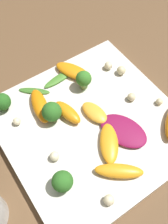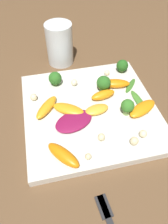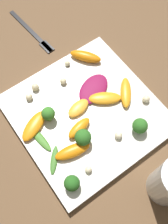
{
  "view_description": "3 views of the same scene",
  "coord_description": "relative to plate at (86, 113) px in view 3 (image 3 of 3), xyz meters",
  "views": [
    {
      "loc": [
        -0.14,
        -0.19,
        0.43
      ],
      "look_at": [
        -0.0,
        0.02,
        0.04
      ],
      "focal_mm": 42.0,
      "sensor_mm": 36.0,
      "label": 1
    },
    {
      "loc": [
        0.34,
        -0.09,
        0.39
      ],
      "look_at": [
        0.02,
        -0.02,
        0.03
      ],
      "focal_mm": 35.0,
      "sensor_mm": 36.0,
      "label": 2
    },
    {
      "loc": [
        -0.2,
        0.15,
        0.56
      ],
      "look_at": [
        -0.01,
        0.01,
        0.04
      ],
      "focal_mm": 42.0,
      "sensor_mm": 36.0,
      "label": 3
    }
  ],
  "objects": [
    {
      "name": "broccoli_floret_3",
      "position": [
        -0.11,
        0.12,
        0.03
      ],
      "size": [
        0.03,
        0.03,
        0.04
      ],
      "color": "#7A9E51",
      "rests_on": "plate"
    },
    {
      "name": "ground_plane",
      "position": [
        0.0,
        0.0,
        -0.01
      ],
      "size": [
        2.4,
        2.4,
        0.0
      ],
      "primitive_type": "plane",
      "color": "brown"
    },
    {
      "name": "orange_segment_6",
      "position": [
        -0.06,
        0.08,
        0.02
      ],
      "size": [
        0.04,
        0.08,
        0.02
      ],
      "color": "orange",
      "rests_on": "plate"
    },
    {
      "name": "macadamia_nut_1",
      "position": [
        -0.06,
        -0.13,
        0.02
      ],
      "size": [
        0.02,
        0.02,
        0.02
      ],
      "color": "beige",
      "rests_on": "plate"
    },
    {
      "name": "macadamia_nut_5",
      "position": [
        0.13,
        -0.04,
        0.02
      ],
      "size": [
        0.01,
        0.01,
        0.01
      ],
      "color": "beige",
      "rests_on": "plate"
    },
    {
      "name": "orange_segment_1",
      "position": [
        0.02,
        0.01,
        0.02
      ],
      "size": [
        0.04,
        0.06,
        0.01
      ],
      "color": "#FCAD33",
      "rests_on": "plate"
    },
    {
      "name": "macadamia_nut_6",
      "position": [
        -0.09,
        -0.02,
        0.02
      ],
      "size": [
        0.02,
        0.02,
        0.02
      ],
      "color": "beige",
      "rests_on": "plate"
    },
    {
      "name": "orange_segment_0",
      "position": [
        -0.02,
        -0.1,
        0.02
      ],
      "size": [
        0.08,
        0.07,
        0.02
      ],
      "color": "orange",
      "rests_on": "plate"
    },
    {
      "name": "broccoli_floret_1",
      "position": [
        -0.05,
        0.05,
        0.03
      ],
      "size": [
        0.04,
        0.04,
        0.04
      ],
      "color": "#7A9E51",
      "rests_on": "plate"
    },
    {
      "name": "fork",
      "position": [
        0.27,
        -0.03,
        -0.01
      ],
      "size": [
        0.19,
        0.03,
        0.01
      ],
      "color": "#262628",
      "rests_on": "ground_plane"
    },
    {
      "name": "macadamia_nut_2",
      "position": [
        -0.11,
        0.07,
        0.02
      ],
      "size": [
        0.01,
        0.01,
        0.01
      ],
      "color": "beige",
      "rests_on": "plate"
    },
    {
      "name": "macadamia_nut_4",
      "position": [
        0.09,
        0.0,
        0.02
      ],
      "size": [
        0.02,
        0.02,
        0.02
      ],
      "color": "beige",
      "rests_on": "plate"
    },
    {
      "name": "arugula_sprig_0",
      "position": [
        -0.05,
        0.12,
        0.01
      ],
      "size": [
        0.06,
        0.05,
        0.0
      ],
      "color": "#3D7528",
      "rests_on": "plate"
    },
    {
      "name": "plate",
      "position": [
        0.0,
        0.0,
        0.0
      ],
      "size": [
        0.31,
        0.31,
        0.02
      ],
      "color": "silver",
      "rests_on": "ground_plane"
    },
    {
      "name": "orange_segment_4",
      "position": [
        0.04,
        0.11,
        0.02
      ],
      "size": [
        0.06,
        0.08,
        0.02
      ],
      "color": "orange",
      "rests_on": "plate"
    },
    {
      "name": "orange_segment_2",
      "position": [
        -0.03,
        0.04,
        0.02
      ],
      "size": [
        0.04,
        0.06,
        0.02
      ],
      "color": "orange",
      "rests_on": "plate"
    },
    {
      "name": "radicchio_leaf_0",
      "position": [
        0.04,
        -0.05,
        0.01
      ],
      "size": [
        0.08,
        0.1,
        0.01
      ],
      "color": "maroon",
      "rests_on": "plate"
    },
    {
      "name": "macadamia_nut_3",
      "position": [
        0.1,
        0.09,
        0.02
      ],
      "size": [
        0.02,
        0.02,
        0.02
      ],
      "color": "beige",
      "rests_on": "plate"
    },
    {
      "name": "orange_segment_5",
      "position": [
        0.12,
        -0.08,
        0.02
      ],
      "size": [
        0.08,
        0.07,
        0.02
      ],
      "color": "orange",
      "rests_on": "plate"
    },
    {
      "name": "orange_segment_3",
      "position": [
        -0.0,
        -0.05,
        0.02
      ],
      "size": [
        0.07,
        0.08,
        0.02
      ],
      "color": "orange",
      "rests_on": "plate"
    },
    {
      "name": "arugula_sprig_1",
      "position": [
        0.01,
        0.12,
        0.01
      ],
      "size": [
        0.08,
        0.03,
        0.01
      ],
      "color": "#47842D",
      "rests_on": "plate"
    },
    {
      "name": "broccoli_floret_0",
      "position": [
        -0.1,
        -0.07,
        0.03
      ],
      "size": [
        0.03,
        0.03,
        0.04
      ],
      "color": "#7A9E51",
      "rests_on": "plate"
    },
    {
      "name": "broccoli_floret_2",
      "position": [
        0.04,
        0.08,
        0.03
      ],
      "size": [
        0.03,
        0.03,
        0.04
      ],
      "color": "#7A9E51",
      "rests_on": "plate"
    },
    {
      "name": "macadamia_nut_0",
      "position": [
        0.12,
        0.06,
        0.02
      ],
      "size": [
        0.02,
        0.02,
        0.02
      ],
      "color": "beige",
      "rests_on": "plate"
    }
  ]
}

